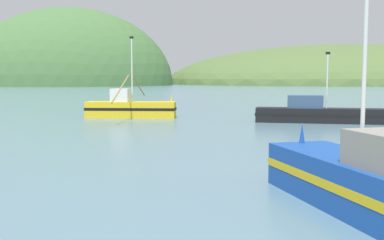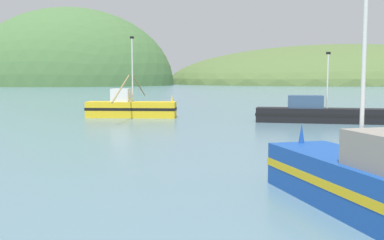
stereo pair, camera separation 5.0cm
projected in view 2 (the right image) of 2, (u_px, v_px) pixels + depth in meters
The scene contains 5 objects.
hill_far_right at pixel (345, 83), 240.41m from camera, with size 183.57×146.85×39.23m, color #516B38.
hill_mid_left at pixel (72, 85), 192.09m from camera, with size 84.00×67.20×63.02m, color #47703D.
fishing_boat_black at pixel (326, 114), 37.56m from camera, with size 11.46×6.49×5.68m.
fishing_boat_yellow at pixel (130, 108), 42.31m from camera, with size 8.34×13.92×7.31m.
fishing_boat_blue at pixel (369, 183), 12.66m from camera, with size 2.61×8.25×7.79m.
Camera 2 is at (-7.96, 4.22, 3.75)m, focal length 43.61 mm.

